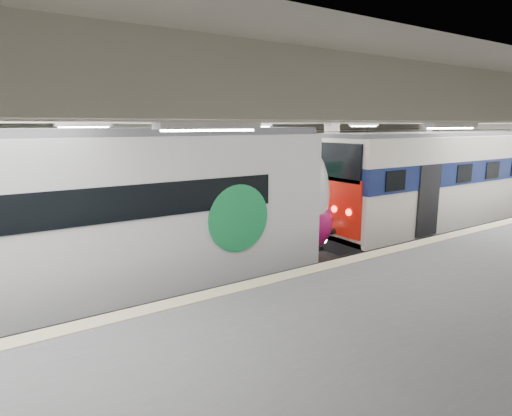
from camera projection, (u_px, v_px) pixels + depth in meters
station_hall at (319, 181)px, 13.24m from camera, size 36.00×24.00×5.75m
modern_emu at (132, 218)px, 11.91m from camera, size 15.33×3.16×4.87m
older_rer at (445, 180)px, 19.95m from camera, size 14.08×3.11×4.62m
far_train at (163, 191)px, 18.11m from camera, size 13.16×3.14×4.21m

